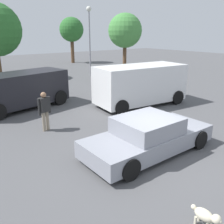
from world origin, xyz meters
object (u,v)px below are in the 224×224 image
object	(u,v)px
dog	(206,216)
suv_dark	(21,89)
van_white	(140,84)
sedan_foreground	(148,136)
pedestrian	(45,108)
light_post_mid	(89,29)

from	to	relation	value
dog	suv_dark	xyz separation A→B (m)	(-0.10, 10.73, 0.75)
van_white	sedan_foreground	bearing A→B (deg)	-124.74
sedan_foreground	van_white	bearing A→B (deg)	49.16
pedestrian	dog	bearing A→B (deg)	172.54
van_white	pedestrian	distance (m)	5.71
suv_dark	pedestrian	size ratio (longest dim) A/B	3.09
suv_dark	light_post_mid	size ratio (longest dim) A/B	0.84
sedan_foreground	dog	world-z (taller)	sedan_foreground
van_white	suv_dark	distance (m)	6.30
pedestrian	light_post_mid	bearing A→B (deg)	-51.39
sedan_foreground	suv_dark	xyz separation A→B (m)	(-1.60, 7.60, 0.46)
sedan_foreground	dog	size ratio (longest dim) A/B	6.75
dog	van_white	bearing A→B (deg)	143.54
suv_dark	light_post_mid	bearing A→B (deg)	-153.19
van_white	light_post_mid	xyz separation A→B (m)	(3.12, 9.83, 2.91)
suv_dark	light_post_mid	distance (m)	11.16
suv_dark	van_white	bearing A→B (deg)	137.91
van_white	light_post_mid	world-z (taller)	light_post_mid
pedestrian	suv_dark	bearing A→B (deg)	-15.49
van_white	light_post_mid	size ratio (longest dim) A/B	0.86
sedan_foreground	van_white	xyz separation A→B (m)	(3.79, 4.34, 0.59)
sedan_foreground	suv_dark	distance (m)	7.78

